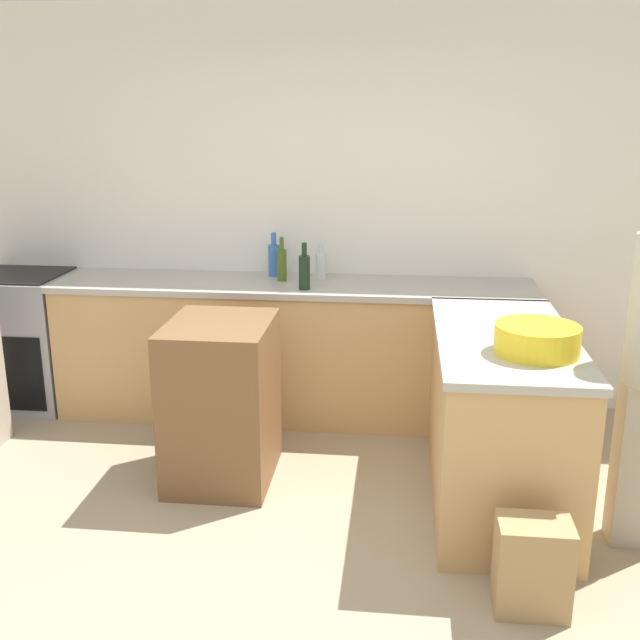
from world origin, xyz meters
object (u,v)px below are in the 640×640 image
(olive_oil_bottle, at_px, (282,264))
(water_bottle_blue, at_px, (274,259))
(vinegar_bottle_clear, at_px, (321,265))
(island_table, at_px, (222,401))
(mixing_bowl, at_px, (537,339))
(paper_bag, at_px, (532,566))
(wine_bottle_dark, at_px, (304,271))
(range_oven, at_px, (25,339))

(olive_oil_bottle, distance_m, water_bottle_blue, 0.16)
(olive_oil_bottle, height_order, vinegar_bottle_clear, olive_oil_bottle)
(island_table, bearing_deg, mixing_bowl, -13.22)
(island_table, height_order, mixing_bowl, mixing_bowl)
(olive_oil_bottle, height_order, water_bottle_blue, water_bottle_blue)
(vinegar_bottle_clear, bearing_deg, water_bottle_blue, 170.97)
(island_table, bearing_deg, paper_bag, -33.30)
(vinegar_bottle_clear, height_order, paper_bag, vinegar_bottle_clear)
(vinegar_bottle_clear, bearing_deg, olive_oil_bottle, -161.41)
(vinegar_bottle_clear, bearing_deg, paper_bag, -62.16)
(island_table, height_order, paper_bag, island_table)
(wine_bottle_dark, bearing_deg, vinegar_bottle_clear, 76.45)
(mixing_bowl, xyz_separation_m, olive_oil_bottle, (-1.42, 1.38, 0.05))
(mixing_bowl, distance_m, wine_bottle_dark, 1.70)
(olive_oil_bottle, height_order, paper_bag, olive_oil_bottle)
(water_bottle_blue, relative_size, paper_bag, 0.74)
(olive_oil_bottle, bearing_deg, vinegar_bottle_clear, 18.59)
(island_table, bearing_deg, water_bottle_blue, 84.39)
(wine_bottle_dark, xyz_separation_m, olive_oil_bottle, (-0.18, 0.22, -0.00))
(wine_bottle_dark, height_order, olive_oil_bottle, wine_bottle_dark)
(range_oven, distance_m, wine_bottle_dark, 2.09)
(mixing_bowl, relative_size, water_bottle_blue, 1.32)
(mixing_bowl, relative_size, paper_bag, 0.97)
(island_table, distance_m, olive_oil_bottle, 1.17)
(wine_bottle_dark, xyz_separation_m, vinegar_bottle_clear, (0.07, 0.30, -0.02))
(range_oven, relative_size, water_bottle_blue, 3.13)
(mixing_bowl, xyz_separation_m, paper_bag, (-0.06, -0.64, -0.79))
(olive_oil_bottle, distance_m, vinegar_bottle_clear, 0.27)
(paper_bag, bearing_deg, water_bottle_blue, 123.73)
(wine_bottle_dark, xyz_separation_m, water_bottle_blue, (-0.25, 0.36, 0.00))
(wine_bottle_dark, relative_size, paper_bag, 0.74)
(range_oven, relative_size, mixing_bowl, 2.37)
(range_oven, height_order, water_bottle_blue, water_bottle_blue)
(range_oven, distance_m, olive_oil_bottle, 1.91)
(island_table, height_order, vinegar_bottle_clear, vinegar_bottle_clear)
(paper_bag, bearing_deg, olive_oil_bottle, 124.03)
(mixing_bowl, relative_size, olive_oil_bottle, 1.36)
(range_oven, bearing_deg, paper_bag, -31.72)
(wine_bottle_dark, height_order, vinegar_bottle_clear, wine_bottle_dark)
(mixing_bowl, xyz_separation_m, wine_bottle_dark, (-1.24, 1.16, 0.05))
(island_table, distance_m, paper_bag, 1.87)
(range_oven, height_order, mixing_bowl, mixing_bowl)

